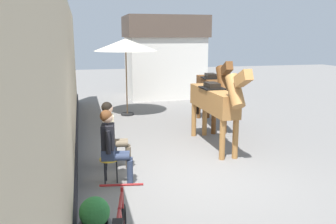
# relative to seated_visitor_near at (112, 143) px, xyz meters

# --- Properties ---
(ground_plane) EXTENTS (40.00, 40.00, 0.00)m
(ground_plane) POSITION_rel_seated_visitor_near_xyz_m (1.72, 2.90, -0.78)
(ground_plane) COLOR slate
(pub_facade_wall) EXTENTS (0.34, 14.00, 3.40)m
(pub_facade_wall) POSITION_rel_seated_visitor_near_xyz_m (-0.83, 1.40, 0.76)
(pub_facade_wall) COLOR #CCB793
(pub_facade_wall) RESTS_ON ground_plane
(distant_cottage) EXTENTS (3.40, 2.60, 3.50)m
(distant_cottage) POSITION_rel_seated_visitor_near_xyz_m (3.12, 9.10, 1.02)
(distant_cottage) COLOR silver
(distant_cottage) RESTS_ON ground_plane
(seated_visitor_near) EXTENTS (0.61, 0.48, 1.39)m
(seated_visitor_near) POSITION_rel_seated_visitor_near_xyz_m (0.00, 0.00, 0.00)
(seated_visitor_near) COLOR gold
(seated_visitor_near) RESTS_ON ground_plane
(seated_visitor_far) EXTENTS (0.61, 0.49, 1.39)m
(seated_visitor_far) POSITION_rel_seated_visitor_near_xyz_m (0.07, 0.79, 0.00)
(seated_visitor_far) COLOR #194C99
(seated_visitor_far) RESTS_ON ground_plane
(saddled_horse_near) EXTENTS (0.51, 3.00, 2.06)m
(saddled_horse_near) POSITION_rel_seated_visitor_near_xyz_m (2.59, 1.57, 0.38)
(saddled_horse_near) COLOR #9E6B38
(saddled_horse_near) RESTS_ON ground_plane
(saddled_horse_far) EXTENTS (0.68, 2.99, 2.06)m
(saddled_horse_far) POSITION_rel_seated_visitor_near_xyz_m (3.27, 3.55, 0.38)
(saddled_horse_far) COLOR brown
(saddled_horse_far) RESTS_ON ground_plane
(flower_planter_near) EXTENTS (0.43, 0.43, 0.64)m
(flower_planter_near) POSITION_rel_seated_visitor_near_xyz_m (-0.40, -1.89, -0.44)
(flower_planter_near) COLOR #4C4C51
(flower_planter_near) RESTS_ON ground_plane
(cafe_parasol) EXTENTS (2.10, 2.10, 2.58)m
(cafe_parasol) POSITION_rel_seated_visitor_near_xyz_m (1.01, 5.68, 1.59)
(cafe_parasol) COLOR black
(cafe_parasol) RESTS_ON ground_plane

